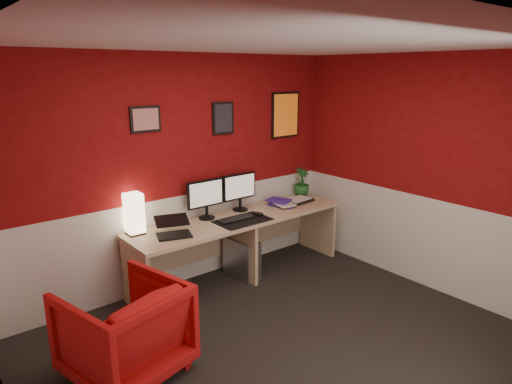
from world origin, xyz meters
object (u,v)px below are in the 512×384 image
at_px(monitor_left, 206,193).
at_px(armchair, 125,330).
at_px(monitor_right, 240,186).
at_px(zen_tray, 298,201).
at_px(potted_plant, 302,182).
at_px(desk, 240,247).
at_px(shoji_lamp, 134,215).
at_px(pc_tower, 242,258).
at_px(laptop, 174,226).

relative_size(monitor_left, armchair, 0.70).
bearing_deg(monitor_right, zen_tray, -12.85).
bearing_deg(armchair, potted_plant, -174.38).
bearing_deg(desk, zen_tray, 1.60).
distance_m(shoji_lamp, pc_tower, 1.38).
bearing_deg(potted_plant, laptop, -172.45).
height_order(shoji_lamp, monitor_left, monitor_left).
distance_m(desk, potted_plant, 1.29).
height_order(desk, shoji_lamp, shoji_lamp).
bearing_deg(potted_plant, zen_tray, -142.89).
bearing_deg(shoji_lamp, monitor_left, -2.89).
xyz_separation_m(monitor_right, pc_tower, (-0.13, -0.20, -0.80)).
bearing_deg(laptop, zen_tray, 22.18).
bearing_deg(monitor_right, potted_plant, -0.28).
bearing_deg(desk, laptop, -175.33).
bearing_deg(zen_tray, potted_plant, 37.11).
relative_size(desk, monitor_left, 4.48).
bearing_deg(monitor_left, shoji_lamp, 177.11).
relative_size(laptop, pc_tower, 0.73).
relative_size(monitor_left, potted_plant, 1.57).
distance_m(laptop, monitor_left, 0.64).
relative_size(shoji_lamp, armchair, 0.48).
xyz_separation_m(zen_tray, pc_tower, (-0.90, -0.02, -0.52)).
distance_m(monitor_left, monitor_right, 0.47).
bearing_deg(pc_tower, shoji_lamp, 165.55).
bearing_deg(monitor_right, armchair, -151.92).
distance_m(desk, zen_tray, 1.00).
height_order(monitor_left, armchair, monitor_left).
bearing_deg(potted_plant, pc_tower, -170.41).
relative_size(desk, monitor_right, 4.48).
bearing_deg(armchair, desk, -168.60).
height_order(monitor_left, potted_plant, monitor_left).
bearing_deg(potted_plant, monitor_right, 179.72).
relative_size(desk, armchair, 3.14).
distance_m(potted_plant, armchair, 3.10).
relative_size(pc_tower, armchair, 0.54).
height_order(monitor_right, armchair, monitor_right).
bearing_deg(monitor_left, desk, -30.79).
bearing_deg(desk, armchair, -155.09).
distance_m(potted_plant, pc_tower, 1.34).
distance_m(pc_tower, armchair, 1.94).
distance_m(monitor_right, zen_tray, 0.84).
relative_size(monitor_left, monitor_right, 1.00).
bearing_deg(monitor_right, laptop, -165.08).
distance_m(shoji_lamp, monitor_left, 0.83).
xyz_separation_m(zen_tray, potted_plant, (0.23, 0.17, 0.17)).
relative_size(monitor_right, armchair, 0.70).
relative_size(shoji_lamp, monitor_left, 0.69).
bearing_deg(shoji_lamp, monitor_right, -1.28).
bearing_deg(monitor_right, monitor_left, -178.48).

